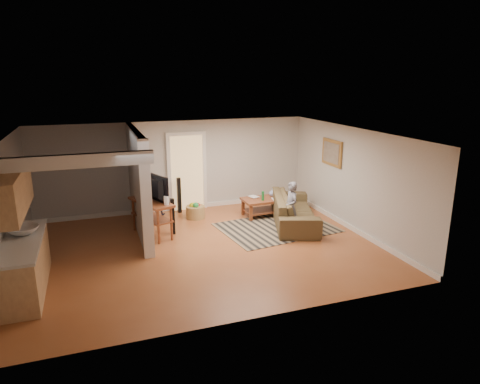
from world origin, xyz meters
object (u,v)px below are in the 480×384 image
coffee_table (266,202)px  speaker_left (173,216)px  sofa (294,223)px  tv_console (152,204)px  toy_basket (195,211)px  speaker_right (179,195)px  child (290,232)px  toddler (158,215)px

coffee_table → speaker_left: (-2.65, -0.57, 0.06)m
sofa → speaker_left: size_ratio=2.87×
tv_console → toy_basket: bearing=14.3°
speaker_right → child: size_ratio=0.79×
tv_console → toy_basket: tv_console is taller
tv_console → coffee_table: bearing=-12.8°
toy_basket → coffee_table: bearing=-12.7°
speaker_right → child: speaker_right is taller
coffee_table → speaker_left: speaker_left is taller
sofa → tv_console: bearing=103.3°
speaker_left → speaker_right: size_ratio=0.89×
toddler → tv_console: bearing=95.1°
speaker_right → toddler: 0.78m
sofa → toy_basket: size_ratio=5.02×
sofa → tv_console: tv_console is taller
toy_basket → child: (1.93, -1.81, -0.19)m
sofa → coffee_table: coffee_table is taller
coffee_table → toy_basket: 1.92m
tv_console → child: tv_console is taller
tv_console → child: (3.17, -0.91, -0.77)m
speaker_right → tv_console: bearing=-127.1°
toy_basket → child: size_ratio=0.40×
tv_console → toddler: bearing=55.9°
speaker_left → toy_basket: 1.28m
sofa → toddler: toddler is taller
speaker_left → child: 2.86m
coffee_table → speaker_right: size_ratio=1.27×
coffee_table → tv_console: bearing=-171.2°
coffee_table → speaker_right: 2.40m
tv_console → speaker_right: 1.80m
speaker_left → toy_basket: speaker_left is taller
tv_console → speaker_left: size_ratio=1.64×
coffee_table → speaker_right: (-2.17, 1.03, 0.12)m
sofa → speaker_right: bearing=73.3°
tv_console → toy_basket: (1.25, 0.90, -0.59)m
toddler → speaker_right: bearing=-162.4°
sofa → child: bearing=165.5°
coffee_table → child: (0.06, -1.38, -0.38)m
sofa → tv_console: (-3.53, 0.36, 0.77)m
speaker_left → toddler: speaker_left is taller
toy_basket → speaker_right: bearing=116.8°
sofa → child: (-0.36, -0.55, 0.00)m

